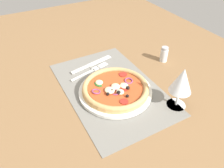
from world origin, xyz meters
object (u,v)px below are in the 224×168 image
wine_glass (182,82)px  fork (92,70)px  plate (115,91)px  pepper_shaker (164,54)px  pizza (115,88)px  knife (92,64)px

wine_glass → fork: bearing=-151.6°
plate → pepper_shaker: 30.37cm
pizza → pepper_shaker: size_ratio=3.51×
wine_glass → pepper_shaker: bearing=150.0°
pizza → pepper_shaker: 30.32cm
pepper_shaker → fork: bearing=-103.5°
knife → pepper_shaker: bearing=-33.8°
plate → wine_glass: 23.16cm
plate → knife: 20.43cm
pizza → pepper_shaker: (-8.94, 28.96, 0.60)cm
plate → wine_glass: bearing=45.1°
plate → wine_glass: wine_glass is taller
pizza → knife: pizza is taller
fork → knife: 4.61cm
plate → pepper_shaker: size_ratio=3.90×
pizza → pepper_shaker: pepper_shaker is taller
knife → plate: bearing=-102.4°
pizza → fork: bearing=-173.6°
plate → knife: bearing=179.5°
pepper_shaker → pizza: bearing=-72.8°
knife → wine_glass: 39.61cm
fork → knife: size_ratio=0.90×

